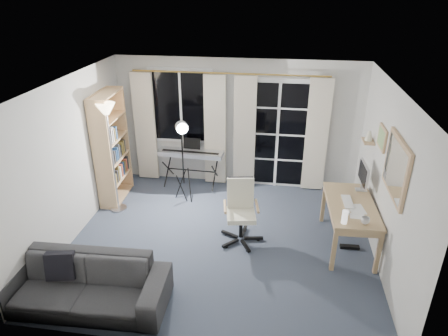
% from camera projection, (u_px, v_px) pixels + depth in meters
% --- Properties ---
extents(floor, '(4.50, 4.00, 0.02)m').
position_uv_depth(floor, '(221.00, 241.00, 6.14)').
color(floor, '#394254').
rests_on(floor, ground).
extents(window, '(1.20, 0.08, 1.40)m').
position_uv_depth(window, '(181.00, 106.00, 7.39)').
color(window, white).
rests_on(window, floor).
extents(french_door, '(1.32, 0.09, 2.11)m').
position_uv_depth(french_door, '(277.00, 135.00, 7.36)').
color(french_door, white).
rests_on(french_door, floor).
extents(curtains, '(3.60, 0.07, 2.13)m').
position_uv_depth(curtains, '(229.00, 131.00, 7.36)').
color(curtains, gold).
rests_on(curtains, floor).
extents(bookshelf, '(0.35, 0.92, 1.96)m').
position_uv_depth(bookshelf, '(110.00, 151.00, 6.95)').
color(bookshelf, tan).
rests_on(bookshelf, floor).
extents(torchiere_lamp, '(0.39, 0.39, 1.90)m').
position_uv_depth(torchiere_lamp, '(108.00, 126.00, 6.31)').
color(torchiere_lamp, '#B2B2B7').
rests_on(torchiere_lamp, floor).
extents(keyboard_piano, '(1.22, 0.63, 0.88)m').
position_uv_depth(keyboard_piano, '(191.00, 154.00, 7.47)').
color(keyboard_piano, black).
rests_on(keyboard_piano, floor).
extents(studio_light, '(0.36, 0.36, 1.55)m').
position_uv_depth(studio_light, '(182.00, 137.00, 6.68)').
color(studio_light, black).
rests_on(studio_light, floor).
extents(office_chair, '(0.67, 0.66, 0.97)m').
position_uv_depth(office_chair, '(241.00, 205.00, 5.98)').
color(office_chair, black).
rests_on(office_chair, floor).
extents(desk, '(0.71, 1.34, 0.70)m').
position_uv_depth(desk, '(351.00, 209.00, 5.78)').
color(desk, tan).
rests_on(desk, floor).
extents(monitor, '(0.17, 0.51, 0.44)m').
position_uv_depth(monitor, '(363.00, 174.00, 6.00)').
color(monitor, silver).
rests_on(monitor, desk).
extents(desk_clutter, '(0.40, 0.81, 0.89)m').
position_uv_depth(desk_clutter, '(348.00, 221.00, 5.61)').
color(desk_clutter, white).
rests_on(desk_clutter, desk).
extents(mug, '(0.12, 0.10, 0.12)m').
position_uv_depth(mug, '(365.00, 220.00, 5.25)').
color(mug, silver).
rests_on(mug, desk).
extents(wall_mirror, '(0.04, 0.94, 0.74)m').
position_uv_depth(wall_mirror, '(396.00, 168.00, 4.86)').
color(wall_mirror, tan).
rests_on(wall_mirror, floor).
extents(framed_print, '(0.03, 0.42, 0.32)m').
position_uv_depth(framed_print, '(382.00, 138.00, 5.64)').
color(framed_print, tan).
rests_on(framed_print, floor).
extents(wall_shelf, '(0.16, 0.30, 0.18)m').
position_uv_depth(wall_shelf, '(369.00, 138.00, 6.18)').
color(wall_shelf, tan).
rests_on(wall_shelf, floor).
extents(sofa, '(2.07, 0.67, 0.80)m').
position_uv_depth(sofa, '(81.00, 278.00, 4.77)').
color(sofa, '#27272A').
rests_on(sofa, floor).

